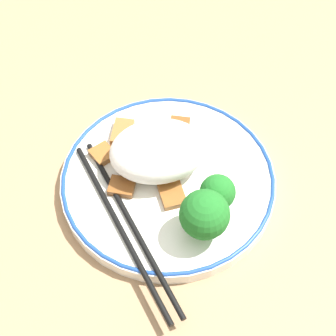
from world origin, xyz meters
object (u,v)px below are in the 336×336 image
at_px(plate, 168,181).
at_px(broccoli_back_center, 218,192).
at_px(chopsticks, 126,226).
at_px(broccoli_back_left, 205,215).

bearing_deg(plate, broccoli_back_center, -45.15).
xyz_separation_m(plate, chopsticks, (-0.06, -0.06, 0.01)).
relative_size(broccoli_back_left, chopsticks, 0.26).
bearing_deg(chopsticks, broccoli_back_left, -13.48).
distance_m(broccoli_back_center, chopsticks, 0.11).
height_order(plate, broccoli_back_left, broccoli_back_left).
xyz_separation_m(plate, broccoli_back_center, (0.05, -0.05, 0.03)).
height_order(broccoli_back_center, chopsticks, broccoli_back_center).
xyz_separation_m(broccoli_back_center, chopsticks, (-0.11, -0.01, -0.02)).
relative_size(plate, broccoli_back_center, 5.29).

